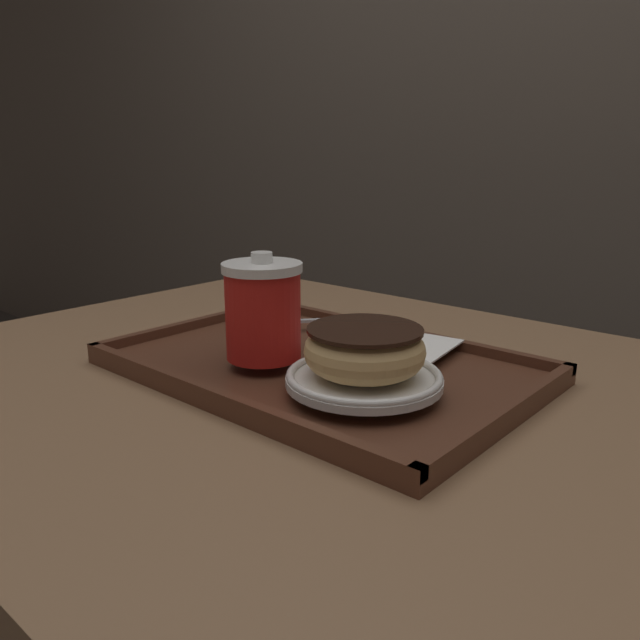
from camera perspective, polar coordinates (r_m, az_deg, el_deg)
cafe_table at (r=0.77m, az=1.37°, el=-16.59°), size 1.09×0.80×0.74m
serving_tray at (r=0.73m, az=0.00°, el=-4.32°), size 0.47×0.32×0.02m
napkin_paper at (r=0.76m, az=6.80°, el=-2.13°), size 0.15×0.13×0.00m
coffee_cup_front at (r=0.70m, az=-5.24°, el=0.93°), size 0.09×0.09×0.12m
plate_with_chocolate_donut at (r=0.63m, az=4.05°, el=-5.29°), size 0.16×0.16×0.01m
donut_chocolate_glazed at (r=0.62m, az=4.10°, el=-2.70°), size 0.12×0.12×0.04m
spoon at (r=0.84m, az=-5.03°, el=-0.12°), size 0.11×0.14×0.01m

